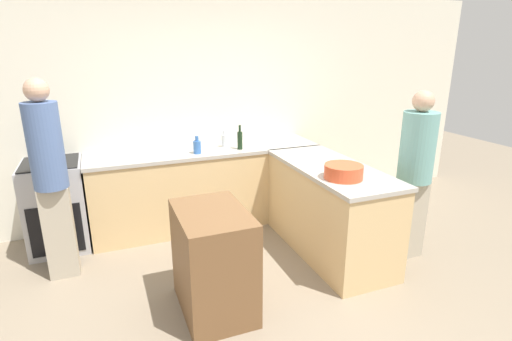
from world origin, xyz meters
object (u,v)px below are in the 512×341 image
at_px(vinegar_bottle_clear, 224,140).
at_px(person_by_range, 50,173).
at_px(island_table, 213,261).
at_px(water_bottle_blue, 197,146).
at_px(wine_bottle_dark, 240,140).
at_px(range_oven, 57,205).
at_px(mixing_bowl, 344,172).
at_px(person_at_peninsula, 415,170).

distance_m(vinegar_bottle_clear, person_by_range, 1.91).
relative_size(island_table, person_by_range, 0.47).
bearing_deg(water_bottle_blue, person_by_range, -161.98).
bearing_deg(wine_bottle_dark, island_table, -117.03).
xyz_separation_m(water_bottle_blue, wine_bottle_dark, (0.50, 0.00, 0.03)).
bearing_deg(range_oven, person_by_range, -84.23).
xyz_separation_m(mixing_bowl, vinegar_bottle_clear, (-0.65, 1.52, 0.01)).
height_order(mixing_bowl, vinegar_bottle_clear, vinegar_bottle_clear).
distance_m(island_table, mixing_bowl, 1.40).
bearing_deg(island_table, wine_bottle_dark, 62.97).
bearing_deg(mixing_bowl, person_by_range, 160.38).
bearing_deg(range_oven, wine_bottle_dark, -4.90).
xyz_separation_m(island_table, wine_bottle_dark, (0.75, 1.48, 0.61)).
xyz_separation_m(wine_bottle_dark, person_by_range, (-1.93, -0.47, -0.03)).
bearing_deg(person_by_range, wine_bottle_dark, 13.63).
height_order(island_table, person_at_peninsula, person_at_peninsula).
bearing_deg(range_oven, island_table, -52.92).
height_order(range_oven, island_table, range_oven).
height_order(mixing_bowl, person_at_peninsula, person_at_peninsula).
height_order(mixing_bowl, water_bottle_blue, water_bottle_blue).
distance_m(wine_bottle_dark, person_at_peninsula, 1.90).
distance_m(range_oven, person_by_range, 0.84).
height_order(range_oven, person_at_peninsula, person_at_peninsula).
distance_m(range_oven, island_table, 2.07).
height_order(water_bottle_blue, vinegar_bottle_clear, water_bottle_blue).
xyz_separation_m(water_bottle_blue, person_at_peninsula, (1.83, -1.35, -0.09)).
distance_m(wine_bottle_dark, person_by_range, 1.99).
bearing_deg(person_by_range, vinegar_bottle_clear, 19.73).
bearing_deg(mixing_bowl, water_bottle_blue, 127.29).
bearing_deg(person_by_range, water_bottle_blue, 18.02).
relative_size(mixing_bowl, wine_bottle_dark, 1.24).
bearing_deg(mixing_bowl, island_table, -173.96).
relative_size(range_oven, wine_bottle_dark, 3.36).
bearing_deg(island_table, mixing_bowl, 6.04).
distance_m(range_oven, person_at_peninsula, 3.69).
bearing_deg(vinegar_bottle_clear, range_oven, -179.87).
height_order(water_bottle_blue, person_by_range, person_by_range).
height_order(island_table, person_by_range, person_by_range).
bearing_deg(vinegar_bottle_clear, person_by_range, -160.27).
distance_m(range_oven, water_bottle_blue, 1.60).
bearing_deg(vinegar_bottle_clear, water_bottle_blue, -153.95).
bearing_deg(water_bottle_blue, island_table, -99.62).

